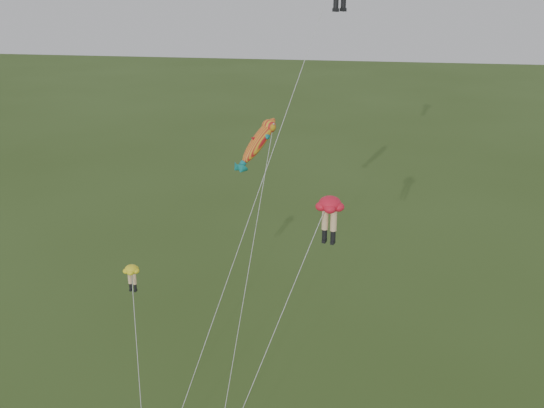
# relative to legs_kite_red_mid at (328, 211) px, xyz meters

# --- Properties ---
(legs_kite_red_mid) EXTENTS (6.20, 6.87, 13.87)m
(legs_kite_red_mid) POSITION_rel_legs_kite_red_mid_xyz_m (0.00, 0.00, 0.00)
(legs_kite_red_mid) COLOR red
(legs_kite_red_mid) RESTS_ON ground
(legs_kite_yellow) EXTENTS (2.12, 4.78, 9.32)m
(legs_kite_yellow) POSITION_rel_legs_kite_red_mid_xyz_m (-10.46, -0.12, -4.60)
(legs_kite_yellow) COLOR yellow
(legs_kite_yellow) RESTS_ON ground
(fish_kite) EXTENTS (2.66, 10.95, 16.33)m
(fish_kite) POSITION_rel_legs_kite_red_mid_xyz_m (-4.48, 6.18, 1.65)
(fish_kite) COLOR gold
(fish_kite) RESTS_ON ground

